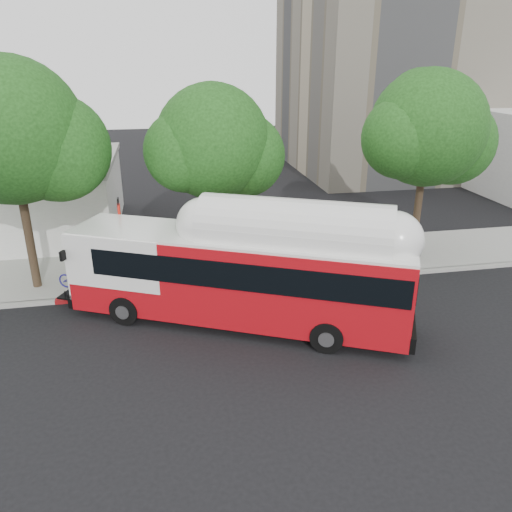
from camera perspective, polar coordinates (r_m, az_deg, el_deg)
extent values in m
plane|color=black|center=(18.83, 0.74, -8.59)|extent=(120.00, 120.00, 0.00)
cube|color=gray|center=(24.55, -2.33, -0.91)|extent=(60.00, 5.00, 0.15)
cube|color=gray|center=(22.20, -1.30, -3.44)|extent=(60.00, 0.30, 0.15)
cube|color=maroon|center=(21.95, -9.06, -4.02)|extent=(10.00, 0.32, 0.16)
cylinder|color=#2D2116|center=(23.08, -24.74, 3.41)|extent=(0.36, 0.36, 6.08)
sphere|color=#173C11|center=(22.32, -26.28, 12.69)|extent=(5.80, 5.80, 5.80)
sphere|color=#173C11|center=(22.27, -21.81, 11.35)|extent=(4.35, 4.35, 4.35)
cylinder|color=#2D2116|center=(23.07, -4.70, 4.52)|extent=(0.36, 0.36, 5.44)
sphere|color=#173C11|center=(22.31, -4.97, 12.89)|extent=(5.00, 5.00, 5.00)
sphere|color=#173C11|center=(22.80, -1.47, 11.42)|extent=(3.75, 3.75, 3.75)
cylinder|color=#2D2116|center=(25.84, 18.06, 5.76)|extent=(0.36, 0.36, 5.76)
sphere|color=#173C11|center=(25.17, 19.02, 13.65)|extent=(5.40, 5.40, 5.40)
sphere|color=#173C11|center=(26.19, 21.51, 12.01)|extent=(4.05, 4.05, 4.05)
cube|color=#B20C14|center=(18.65, -2.15, -2.38)|extent=(12.56, 7.95, 3.05)
cube|color=black|center=(18.27, -0.60, -0.74)|extent=(11.45, 7.45, 1.00)
cube|color=white|center=(18.07, -2.22, 2.17)|extent=(12.53, 7.87, 0.11)
cube|color=white|center=(17.51, 4.38, 2.42)|extent=(6.98, 4.82, 0.58)
cube|color=black|center=(22.07, -19.53, -3.64)|extent=(1.58, 2.07, 0.06)
imported|color=navy|center=(21.87, -19.70, -2.43)|extent=(1.35, 1.90, 0.95)
cylinder|color=red|center=(21.85, -14.96, 0.81)|extent=(0.12, 0.12, 3.97)
cube|color=black|center=(21.23, -15.50, 6.07)|extent=(0.05, 0.40, 0.25)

